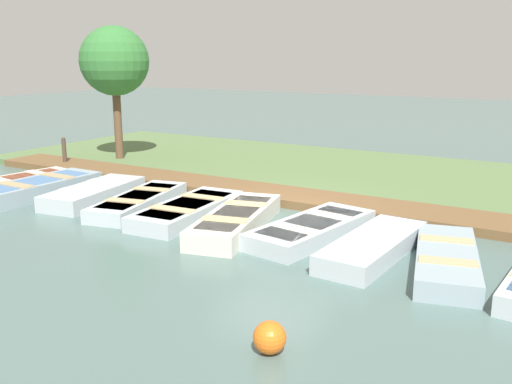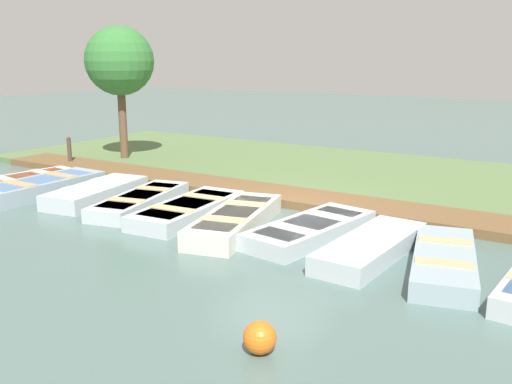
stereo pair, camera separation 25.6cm
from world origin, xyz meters
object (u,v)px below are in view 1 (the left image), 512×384
object	(u,v)px
rowboat_4	(188,210)
park_tree_far_left	(114,62)
rowboat_3	(139,201)
rowboat_6	(312,229)
buoy	(270,337)
rowboat_5	(236,220)
mooring_post_near	(64,152)
rowboat_0	(19,182)
rowboat_8	(446,259)
rowboat_7	(373,246)
rowboat_2	(94,193)
rowboat_1	(38,188)

from	to	relation	value
rowboat_4	park_tree_far_left	size ratio (longest dim) A/B	0.73
rowboat_3	rowboat_6	distance (m)	4.58
buoy	rowboat_4	bearing A→B (deg)	-133.43
rowboat_5	mooring_post_near	xyz separation A→B (m)	(-2.87, -8.51, 0.30)
rowboat_0	rowboat_8	world-z (taller)	rowboat_8
rowboat_5	buoy	distance (m)	5.19
rowboat_3	rowboat_7	world-z (taller)	rowboat_7
rowboat_2	park_tree_far_left	distance (m)	6.10
rowboat_7	park_tree_far_left	world-z (taller)	park_tree_far_left
rowboat_2	rowboat_5	bearing A→B (deg)	78.38
rowboat_5	rowboat_7	xyz separation A→B (m)	(0.06, 3.05, -0.02)
rowboat_7	rowboat_8	xyz separation A→B (m)	(0.02, 1.32, -0.01)
rowboat_6	rowboat_3	bearing A→B (deg)	-80.25
rowboat_6	rowboat_8	xyz separation A→B (m)	(0.41, 2.76, 0.00)
rowboat_1	rowboat_7	world-z (taller)	rowboat_1
rowboat_2	rowboat_4	distance (m)	2.99
rowboat_3	rowboat_8	xyz separation A→B (m)	(0.35, 7.34, 0.01)
rowboat_8	park_tree_far_left	world-z (taller)	park_tree_far_left
rowboat_8	mooring_post_near	size ratio (longest dim) A/B	3.20
rowboat_0	rowboat_1	bearing A→B (deg)	79.71
rowboat_0	rowboat_3	xyz separation A→B (m)	(-0.02, 4.41, 0.01)
rowboat_6	buoy	xyz separation A→B (m)	(4.46, 1.54, 0.03)
rowboat_5	rowboat_7	bearing A→B (deg)	75.43
rowboat_8	rowboat_0	bearing A→B (deg)	-105.33
rowboat_1	rowboat_4	world-z (taller)	rowboat_1
rowboat_3	mooring_post_near	distance (m)	6.13
rowboat_0	rowboat_1	xyz separation A→B (m)	(0.41, 1.29, 0.06)
rowboat_1	rowboat_2	world-z (taller)	rowboat_1
rowboat_6	park_tree_far_left	size ratio (longest dim) A/B	0.73
rowboat_0	rowboat_5	size ratio (longest dim) A/B	0.87
rowboat_1	rowboat_3	distance (m)	3.16
rowboat_4	rowboat_6	world-z (taller)	rowboat_4
rowboat_8	mooring_post_near	bearing A→B (deg)	-116.61
rowboat_8	park_tree_far_left	size ratio (longest dim) A/B	0.71
rowboat_0	mooring_post_near	xyz separation A→B (m)	(-2.62, -1.13, 0.35)
rowboat_0	rowboat_6	bearing A→B (deg)	97.94
rowboat_7	park_tree_far_left	xyz separation A→B (m)	(-4.46, -10.60, 3.20)
rowboat_3	buoy	size ratio (longest dim) A/B	8.13
park_tree_far_left	rowboat_8	bearing A→B (deg)	69.43
rowboat_4	rowboat_5	size ratio (longest dim) A/B	0.93
rowboat_4	park_tree_far_left	world-z (taller)	park_tree_far_left
rowboat_1	mooring_post_near	world-z (taller)	mooring_post_near
rowboat_8	park_tree_far_left	distance (m)	13.14
rowboat_2	rowboat_1	bearing A→B (deg)	-85.31
rowboat_0	rowboat_1	world-z (taller)	rowboat_1
rowboat_0	rowboat_4	bearing A→B (deg)	97.11
rowboat_2	rowboat_8	distance (m)	8.82
rowboat_6	rowboat_7	xyz separation A→B (m)	(0.39, 1.44, 0.01)
park_tree_far_left	rowboat_4	bearing A→B (deg)	55.62
rowboat_2	rowboat_3	xyz separation A→B (m)	(-0.04, 1.47, -0.03)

